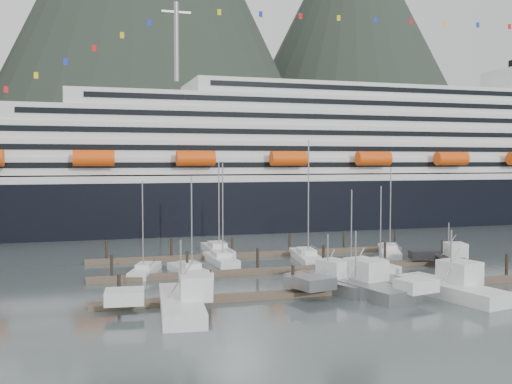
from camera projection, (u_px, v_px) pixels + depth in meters
ground at (329, 274)px, 74.16m from camera, size 1600.00×1600.00×0.00m
mountains at (155, 22)px, 643.83m from camera, size 870.00×440.00×420.00m
cruise_ship at (354, 170)px, 134.68m from camera, size 210.00×30.40×50.30m
dock_near at (324, 291)px, 63.22m from camera, size 48.18×2.28×3.20m
dock_mid at (283, 269)px, 75.66m from camera, size 48.18×2.28×3.20m
dock_far at (254, 254)px, 88.10m from camera, size 48.18×2.28×3.20m
sailboat_a at (189, 272)px, 73.51m from camera, size 4.25×9.61×12.65m
sailboat_b at (145, 271)px, 74.08m from camera, size 5.15×9.16×11.98m
sailboat_c at (346, 271)px, 74.28m from camera, size 5.27×8.99×10.91m
sailboat_d at (306, 257)px, 84.20m from camera, size 4.67×12.18×17.38m
sailboat_e at (217, 251)px, 90.54m from camera, size 2.91×11.20×14.53m
sailboat_f at (221, 260)px, 81.90m from camera, size 3.18×9.56×14.20m
sailboat_g at (389, 252)px, 89.19m from camera, size 7.02×11.08×13.58m
sailboat_h at (377, 266)px, 77.77m from camera, size 2.95×7.92×11.15m
trawler_a at (179, 302)px, 55.50m from camera, size 10.01×13.80×7.42m
trawler_b at (327, 282)px, 64.93m from camera, size 9.15×10.77×6.67m
trawler_c at (354, 284)px, 63.66m from camera, size 10.77×14.66×7.25m
trawler_d at (449, 288)px, 61.70m from camera, size 10.14×13.32×7.64m
trawler_e at (447, 259)px, 80.51m from camera, size 8.08×10.21×6.28m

